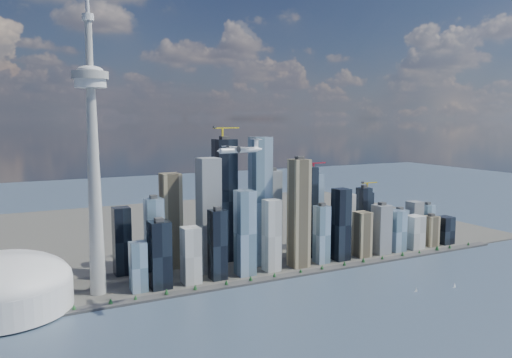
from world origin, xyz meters
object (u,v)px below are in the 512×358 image
airplane (240,149)px  sailboat_east (454,286)px  sailboat_west (416,290)px  needle_tower (93,152)px  dome_stadium (2,286)px

airplane → sailboat_east: airplane is taller
airplane → sailboat_east: bearing=-18.5°
airplane → sailboat_east: size_ratio=8.38×
sailboat_west → sailboat_east: (73.96, -14.68, 0.24)m
needle_tower → sailboat_east: size_ratio=59.14×
airplane → sailboat_west: airplane is taller
sailboat_east → airplane: bearing=166.9°
dome_stadium → needle_tower: bearing=4.1°
needle_tower → airplane: (172.11, -181.84, 8.76)m
needle_tower → sailboat_east: needle_tower is taller
sailboat_west → needle_tower: bearing=168.3°
dome_stadium → sailboat_east: 728.82m
dome_stadium → sailboat_east: dome_stadium is taller
airplane → sailboat_west: 391.24m
airplane → sailboat_west: bearing=-17.9°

